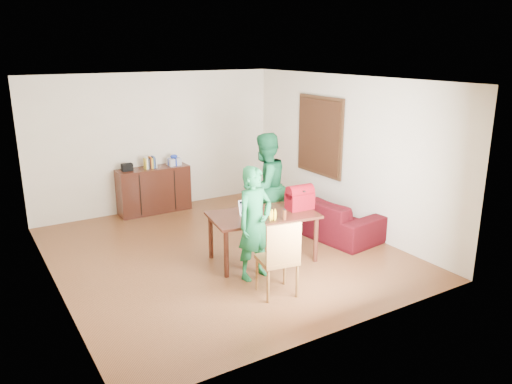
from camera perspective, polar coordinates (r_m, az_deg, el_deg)
room at (r=7.76m, az=-4.39°, el=2.43°), size 5.20×5.70×2.90m
table at (r=7.53m, az=0.79°, el=-3.16°), size 1.71×1.14×0.75m
chair at (r=6.64m, az=2.45°, el=-9.19°), size 0.55×0.53×1.05m
person_near at (r=6.92m, az=-0.15°, el=-3.58°), size 0.65×0.49×1.61m
person_far at (r=8.34m, az=1.02°, el=0.60°), size 1.02×0.88×1.81m
laptop at (r=7.33m, az=-0.38°, el=-2.58°), size 0.36×0.29×0.23m
bananas at (r=7.20m, az=1.91°, el=-3.04°), size 0.19×0.14×0.07m
bottle at (r=7.24m, az=3.27°, el=-2.55°), size 0.07×0.07×0.16m
red_bag at (r=7.71m, az=5.03°, el=-0.87°), size 0.42×0.26×0.30m
sofa at (r=8.93m, az=7.35°, el=-2.31°), size 1.19×2.39×0.67m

